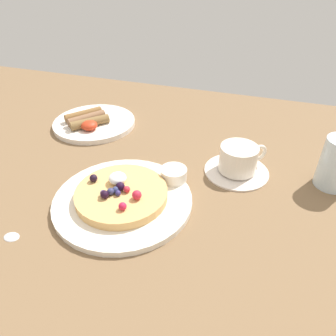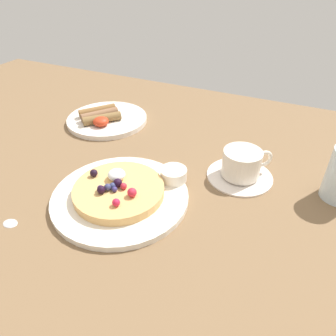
# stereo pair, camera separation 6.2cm
# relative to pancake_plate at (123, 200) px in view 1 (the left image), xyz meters

# --- Properties ---
(ground_plane) EXTENTS (2.02, 1.11, 0.03)m
(ground_plane) POSITION_rel_pancake_plate_xyz_m (0.06, 0.08, -0.02)
(ground_plane) COLOR brown
(pancake_plate) EXTENTS (0.27, 0.27, 0.01)m
(pancake_plate) POSITION_rel_pancake_plate_xyz_m (0.00, 0.00, 0.00)
(pancake_plate) COLOR silver
(pancake_plate) RESTS_ON ground_plane
(pancake_with_berries) EXTENTS (0.18, 0.18, 0.04)m
(pancake_with_berries) POSITION_rel_pancake_plate_xyz_m (-0.00, -0.00, 0.02)
(pancake_with_berries) COLOR tan
(pancake_with_berries) RESTS_ON pancake_plate
(syrup_ramekin) EXTENTS (0.06, 0.06, 0.03)m
(syrup_ramekin) POSITION_rel_pancake_plate_xyz_m (0.08, 0.09, 0.02)
(syrup_ramekin) COLOR silver
(syrup_ramekin) RESTS_ON pancake_plate
(breakfast_plate) EXTENTS (0.23, 0.23, 0.01)m
(breakfast_plate) POSITION_rel_pancake_plate_xyz_m (-0.22, 0.28, 0.00)
(breakfast_plate) COLOR silver
(breakfast_plate) RESTS_ON ground_plane
(fried_breakfast) EXTENTS (0.13, 0.13, 0.03)m
(fried_breakfast) POSITION_rel_pancake_plate_xyz_m (-0.23, 0.26, 0.02)
(fried_breakfast) COLOR brown
(fried_breakfast) RESTS_ON breakfast_plate
(coffee_saucer) EXTENTS (0.14, 0.14, 0.01)m
(coffee_saucer) POSITION_rel_pancake_plate_xyz_m (0.20, 0.17, -0.00)
(coffee_saucer) COLOR silver
(coffee_saucer) RESTS_ON ground_plane
(coffee_cup) EXTENTS (0.10, 0.09, 0.06)m
(coffee_cup) POSITION_rel_pancake_plate_xyz_m (0.20, 0.17, 0.03)
(coffee_cup) COLOR silver
(coffee_cup) RESTS_ON coffee_saucer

